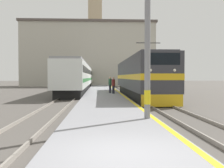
# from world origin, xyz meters

# --- Properties ---
(ground_plane) EXTENTS (200.00, 200.00, 0.00)m
(ground_plane) POSITION_xyz_m (0.00, 30.00, 0.00)
(ground_plane) COLOR #514C47
(platform) EXTENTS (3.93, 140.00, 0.30)m
(platform) POSITION_xyz_m (0.00, 25.00, 0.15)
(platform) COLOR gray
(platform) RESTS_ON ground
(rail_track_near) EXTENTS (2.84, 140.00, 0.16)m
(rail_track_near) POSITION_xyz_m (3.65, 25.00, 0.03)
(rail_track_near) COLOR #514C47
(rail_track_near) RESTS_ON ground
(rail_track_far) EXTENTS (2.84, 140.00, 0.16)m
(rail_track_far) POSITION_xyz_m (-3.34, 25.00, 0.03)
(rail_track_far) COLOR #514C47
(rail_track_far) RESTS_ON ground
(locomotive_train) EXTENTS (2.92, 19.92, 4.93)m
(locomotive_train) POSITION_xyz_m (3.65, 20.81, 2.02)
(locomotive_train) COLOR black
(locomotive_train) RESTS_ON ground
(passenger_train) EXTENTS (2.92, 49.47, 3.80)m
(passenger_train) POSITION_xyz_m (-3.34, 40.92, 2.05)
(passenger_train) COLOR black
(passenger_train) RESTS_ON ground
(catenary_mast) EXTENTS (2.44, 0.27, 8.71)m
(catenary_mast) POSITION_xyz_m (1.59, 4.95, 4.64)
(catenary_mast) COLOR gray
(catenary_mast) RESTS_ON platform
(person_on_platform) EXTENTS (0.34, 0.34, 1.72)m
(person_on_platform) POSITION_xyz_m (1.03, 21.36, 1.20)
(person_on_platform) COLOR #23232D
(person_on_platform) RESTS_ON platform
(second_waiting_passenger) EXTENTS (0.34, 0.34, 1.78)m
(second_waiting_passenger) POSITION_xyz_m (0.75, 22.67, 1.24)
(second_waiting_passenger) COLOR #23232D
(second_waiting_passenger) RESTS_ON platform
(clock_tower) EXTENTS (4.17, 4.17, 28.21)m
(clock_tower) POSITION_xyz_m (-1.31, 59.15, 14.84)
(clock_tower) COLOR tan
(clock_tower) RESTS_ON ground
(station_building) EXTENTS (29.57, 7.18, 14.21)m
(station_building) POSITION_xyz_m (-2.68, 52.91, 7.13)
(station_building) COLOR #B7B2A3
(station_building) RESTS_ON ground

